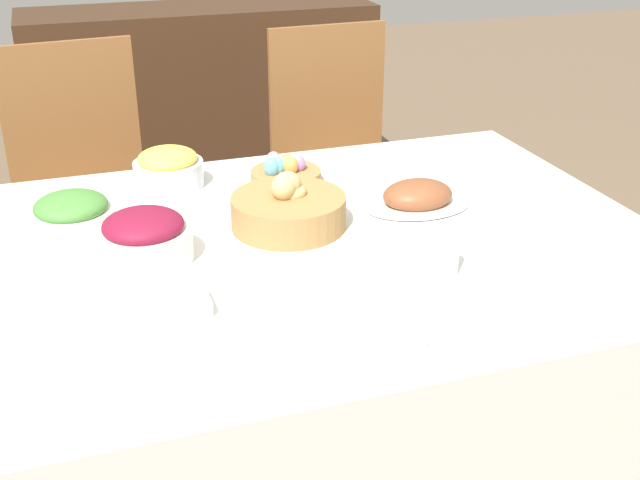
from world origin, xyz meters
TOP-DOWN VIEW (x-y plane):
  - dining_table at (0.00, 0.00)m, footprint 1.54×1.15m
  - chair_far_left at (-0.45, 0.94)m, footprint 0.46×0.46m
  - chair_far_right at (0.40, 0.94)m, footprint 0.44×0.44m
  - sideboard at (0.13, 1.98)m, footprint 1.50×0.44m
  - bread_basket at (-0.03, 0.08)m, footprint 0.26×0.26m
  - egg_basket at (0.04, 0.35)m, footprint 0.18×0.18m
  - ham_platter at (0.30, 0.10)m, footprint 0.27×0.19m
  - beet_salad_bowl at (-0.36, 0.02)m, footprint 0.20×0.20m
  - pineapple_bowl at (-0.25, 0.43)m, footprint 0.18×0.18m
  - green_salad_bowl at (-0.50, 0.19)m, footprint 0.19×0.19m
  - dinner_plate at (-0.05, -0.41)m, footprint 0.25×0.25m
  - fork at (-0.21, -0.41)m, footprint 0.02×0.19m
  - knife at (0.10, -0.41)m, footprint 0.02×0.19m
  - spoon at (0.13, -0.41)m, footprint 0.02×0.19m
  - drinking_cup at (0.20, -0.23)m, footprint 0.07×0.07m
  - butter_dish at (-0.34, -0.22)m, footprint 0.12×0.08m

SIDE VIEW (x-z plane):
  - dining_table at x=0.00m, z-range 0.00..0.74m
  - sideboard at x=0.13m, z-range 0.00..0.93m
  - chair_far_left at x=-0.45m, z-range 0.03..1.04m
  - chair_far_right at x=0.40m, z-range 0.03..1.04m
  - fork at x=-0.21m, z-range 0.74..0.74m
  - knife at x=0.10m, z-range 0.74..0.74m
  - spoon at x=0.13m, z-range 0.74..0.74m
  - dinner_plate at x=-0.05m, z-range 0.74..0.75m
  - butter_dish at x=-0.34m, z-range 0.74..0.77m
  - ham_platter at x=0.30m, z-range 0.73..0.80m
  - egg_basket at x=0.04m, z-range 0.73..0.81m
  - bread_basket at x=-0.03m, z-range 0.72..0.85m
  - drinking_cup at x=0.20m, z-range 0.74..0.83m
  - green_salad_bowl at x=-0.50m, z-range 0.74..0.84m
  - pineapple_bowl at x=-0.25m, z-range 0.74..0.84m
  - beet_salad_bowl at x=-0.36m, z-range 0.74..0.85m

